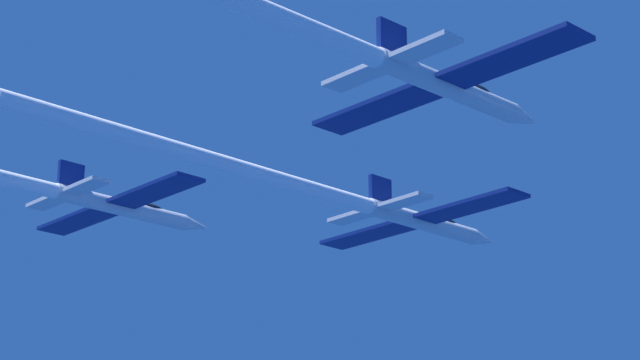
# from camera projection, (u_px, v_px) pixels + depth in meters

# --- Properties ---
(jet_lead) EXTENTS (18.03, 41.80, 2.99)m
(jet_lead) POSITION_uv_depth(u_px,v_px,m) (327.00, 194.00, 78.40)
(jet_lead) COLOR silver
(jet_right_wing) EXTENTS (18.03, 42.79, 2.99)m
(jet_right_wing) POSITION_uv_depth(u_px,v_px,m) (314.00, 32.00, 57.64)
(jet_right_wing) COLOR silver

